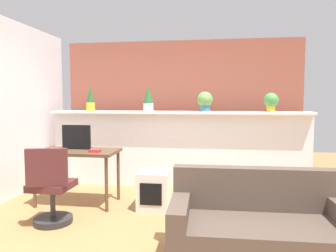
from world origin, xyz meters
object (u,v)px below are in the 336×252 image
potted_plant_0 (90,99)px  potted_plant_3 (271,101)px  potted_plant_1 (148,99)px  potted_plant_2 (205,101)px  side_cube_shelf (154,190)px  office_chair (51,192)px  tv_monitor (76,137)px  book_on_desk (95,151)px  couch (260,232)px  desk (77,156)px

potted_plant_0 → potted_plant_3: 2.94m
potted_plant_0 → potted_plant_1: potted_plant_0 is taller
potted_plant_2 → side_cube_shelf: size_ratio=0.63×
potted_plant_0 → potted_plant_3: potted_plant_0 is taller
office_chair → tv_monitor: bearing=94.7°
potted_plant_0 → book_on_desk: potted_plant_0 is taller
potted_plant_0 → office_chair: size_ratio=0.48×
potted_plant_3 → tv_monitor: potted_plant_3 is taller
potted_plant_2 → book_on_desk: bearing=-140.7°
potted_plant_3 → side_cube_shelf: size_ratio=0.59×
side_cube_shelf → office_chair: bearing=-145.6°
couch → office_chair: bearing=167.0°
potted_plant_2 → office_chair: 2.66m
potted_plant_1 → side_cube_shelf: (0.30, -1.06, -1.21)m
potted_plant_0 → couch: (2.49, -2.32, -1.18)m
potted_plant_2 → tv_monitor: potted_plant_2 is taller
tv_monitor → potted_plant_0: bearing=100.4°
potted_plant_1 → tv_monitor: (-0.83, -0.93, -0.54)m
potted_plant_2 → desk: 2.13m
potted_plant_2 → book_on_desk: 1.93m
side_cube_shelf → couch: bearing=-46.2°
office_chair → book_on_desk: 0.79m
book_on_desk → couch: bearing=-30.5°
tv_monitor → couch: 2.76m
office_chair → book_on_desk: (0.28, 0.64, 0.38)m
potted_plant_1 → office_chair: bearing=-113.1°
potted_plant_3 → side_cube_shelf: 2.28m
potted_plant_3 → desk: bearing=-159.5°
side_cube_shelf → book_on_desk: size_ratio=3.56×
tv_monitor → office_chair: bearing=-85.3°
desk → book_on_desk: (0.30, -0.13, 0.10)m
potted_plant_1 → potted_plant_3: 1.94m
potted_plant_1 → side_cube_shelf: bearing=-74.4°
desk → potted_plant_2: bearing=30.9°
office_chair → couch: (2.24, -0.52, -0.11)m
potted_plant_2 → potted_plant_3: (1.02, 0.00, -0.01)m
tv_monitor → couch: bearing=-30.5°
potted_plant_3 → side_cube_shelf: potted_plant_3 is taller
potted_plant_1 → side_cube_shelf: 1.63m
potted_plant_3 → desk: (-2.72, -1.02, -0.76)m
potted_plant_1 → couch: size_ratio=0.25×
potted_plant_0 → potted_plant_2: bearing=-0.3°
potted_plant_3 → potted_plant_1: bearing=-179.7°
tv_monitor → couch: (2.31, -1.37, -0.64)m
couch → potted_plant_2: bearing=103.7°
potted_plant_2 → desk: (-1.70, -1.02, -0.76)m
potted_plant_2 → potted_plant_1: bearing=-179.4°
potted_plant_0 → potted_plant_1: 1.00m
potted_plant_1 → potted_plant_3: size_ratio=1.36×
potted_plant_2 → desk: size_ratio=0.29×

